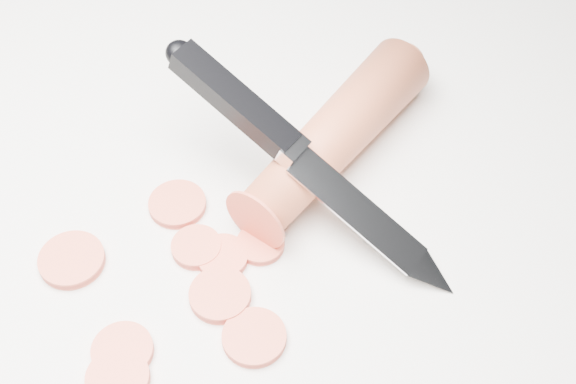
# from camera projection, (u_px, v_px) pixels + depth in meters

# --- Properties ---
(ground) EXTENTS (2.40, 2.40, 0.00)m
(ground) POSITION_uv_depth(u_px,v_px,m) (183.00, 228.00, 0.52)
(ground) COLOR silver
(ground) RESTS_ON ground
(carrot) EXTENTS (0.10, 0.17, 0.04)m
(carrot) POSITION_uv_depth(u_px,v_px,m) (334.00, 136.00, 0.54)
(carrot) COLOR #C4502D
(carrot) RESTS_ON ground
(carrot_slice_0) EXTENTS (0.04, 0.04, 0.01)m
(carrot_slice_0) POSITION_uv_depth(u_px,v_px,m) (72.00, 260.00, 0.50)
(carrot_slice_0) COLOR #E25035
(carrot_slice_0) RESTS_ON ground
(carrot_slice_1) EXTENTS (0.04, 0.04, 0.01)m
(carrot_slice_1) POSITION_uv_depth(u_px,v_px,m) (118.00, 378.00, 0.45)
(carrot_slice_1) COLOR #E25035
(carrot_slice_1) RESTS_ON ground
(carrot_slice_2) EXTENTS (0.03, 0.03, 0.01)m
(carrot_slice_2) POSITION_uv_depth(u_px,v_px,m) (196.00, 247.00, 0.50)
(carrot_slice_2) COLOR #E25035
(carrot_slice_2) RESTS_ON ground
(carrot_slice_3) EXTENTS (0.04, 0.04, 0.01)m
(carrot_slice_3) POSITION_uv_depth(u_px,v_px,m) (220.00, 295.00, 0.48)
(carrot_slice_3) COLOR #E25035
(carrot_slice_3) RESTS_ON ground
(carrot_slice_4) EXTENTS (0.03, 0.03, 0.01)m
(carrot_slice_4) POSITION_uv_depth(u_px,v_px,m) (260.00, 244.00, 0.51)
(carrot_slice_4) COLOR #E25035
(carrot_slice_4) RESTS_ON ground
(carrot_slice_5) EXTENTS (0.04, 0.04, 0.01)m
(carrot_slice_5) POSITION_uv_depth(u_px,v_px,m) (177.00, 204.00, 0.53)
(carrot_slice_5) COLOR #E25035
(carrot_slice_5) RESTS_ON ground
(carrot_slice_6) EXTENTS (0.04, 0.04, 0.01)m
(carrot_slice_6) POSITION_uv_depth(u_px,v_px,m) (254.00, 337.00, 0.47)
(carrot_slice_6) COLOR #E25035
(carrot_slice_6) RESTS_ON ground
(carrot_slice_7) EXTENTS (0.03, 0.03, 0.01)m
(carrot_slice_7) POSITION_uv_depth(u_px,v_px,m) (222.00, 257.00, 0.50)
(carrot_slice_7) COLOR #E25035
(carrot_slice_7) RESTS_ON ground
(carrot_slice_8) EXTENTS (0.04, 0.04, 0.01)m
(carrot_slice_8) POSITION_uv_depth(u_px,v_px,m) (122.00, 350.00, 0.46)
(carrot_slice_8) COLOR #E25035
(carrot_slice_8) RESTS_ON ground
(kitchen_knife) EXTENTS (0.22, 0.11, 0.09)m
(kitchen_knife) POSITION_uv_depth(u_px,v_px,m) (310.00, 162.00, 0.49)
(kitchen_knife) COLOR silver
(kitchen_knife) RESTS_ON ground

